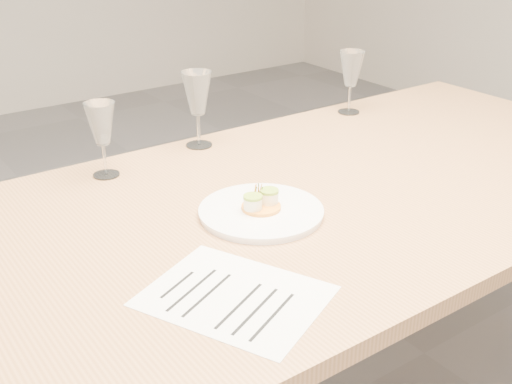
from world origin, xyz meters
TOP-DOWN VIEW (x-y plane):
  - dining_table at (0.00, 0.00)m, footprint 2.40×1.00m
  - dinner_plate at (-0.04, -0.03)m, footprint 0.28×0.28m
  - recipe_sheet at (-0.28, -0.27)m, footprint 0.36×0.39m
  - wine_glass_2 at (-0.24, 0.38)m, footprint 0.08×0.08m
  - wine_glass_3 at (0.07, 0.43)m, footprint 0.09×0.09m
  - wine_glass_4 at (0.64, 0.41)m, footprint 0.08×0.08m

SIDE VIEW (x-z plane):
  - dining_table at x=0.00m, z-range 0.31..1.06m
  - recipe_sheet at x=-0.28m, z-range 0.75..0.75m
  - dinner_plate at x=-0.04m, z-range 0.72..0.80m
  - wine_glass_2 at x=-0.24m, z-range 0.79..0.98m
  - wine_glass_4 at x=0.64m, z-range 0.79..1.00m
  - wine_glass_3 at x=0.07m, z-range 0.79..1.01m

